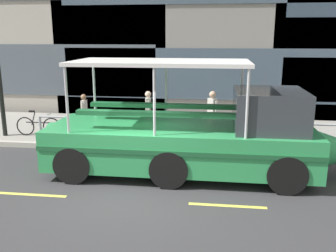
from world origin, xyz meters
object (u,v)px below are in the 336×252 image
pedestrian_near_bow (296,113)px  pedestrian_mid_right (148,109)px  duck_tour_boat (199,138)px  pedestrian_mid_left (212,110)px  pedestrian_near_stern (84,110)px  leaned_bicycle (38,126)px

pedestrian_near_bow → pedestrian_mid_right: (-5.23, 0.23, -0.05)m
duck_tour_boat → pedestrian_near_bow: size_ratio=5.18×
pedestrian_mid_left → pedestrian_mid_right: bearing=177.0°
pedestrian_near_bow → pedestrian_mid_right: size_ratio=1.05×
duck_tour_boat → pedestrian_near_bow: duck_tour_boat is taller
pedestrian_mid_right → pedestrian_near_stern: 2.46m
leaned_bicycle → pedestrian_near_bow: (9.30, 0.32, 0.69)m
pedestrian_near_bow → pedestrian_near_stern: (-7.69, 0.23, -0.15)m
leaned_bicycle → pedestrian_mid_right: bearing=7.7°
duck_tour_boat → pedestrian_mid_left: bearing=84.0°
leaned_bicycle → pedestrian_near_stern: 1.78m
pedestrian_near_bow → pedestrian_mid_right: 5.23m
leaned_bicycle → pedestrian_near_stern: pedestrian_near_stern is taller
pedestrian_near_bow → pedestrian_mid_right: pedestrian_near_bow is taller
leaned_bicycle → pedestrian_mid_right: 4.15m
pedestrian_near_bow → duck_tour_boat: bearing=-137.3°
pedestrian_near_stern → pedestrian_near_bow: bearing=-1.7°
duck_tour_boat → pedestrian_mid_left: (0.33, 3.07, 0.18)m
pedestrian_mid_left → pedestrian_near_stern: pedestrian_mid_left is taller
leaned_bicycle → pedestrian_near_stern: size_ratio=1.15×
leaned_bicycle → duck_tour_boat: (6.08, -2.65, 0.50)m
duck_tour_boat → pedestrian_near_stern: size_ratio=6.03×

